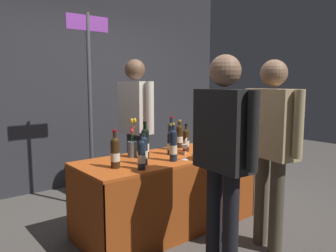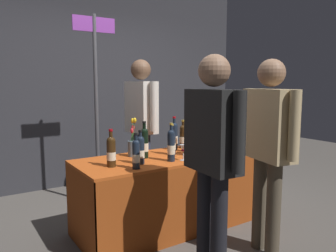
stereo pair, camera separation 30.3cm
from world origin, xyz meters
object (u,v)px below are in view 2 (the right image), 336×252
object	(u,v)px
vendor_presenter	(141,118)
flower_vase	(133,145)
tasting_table	(168,177)
taster_foreground_right	(213,147)
booth_signpost	(96,93)
featured_wine_bottle	(136,154)
wine_glass_near_vendor	(183,149)
display_bottle_0	(111,151)

from	to	relation	value
vendor_presenter	flower_vase	bearing A→B (deg)	-39.62
tasting_table	taster_foreground_right	distance (m)	1.06
booth_signpost	vendor_presenter	bearing A→B (deg)	-22.44
flower_vase	featured_wine_bottle	bearing A→B (deg)	-113.70
wine_glass_near_vendor	booth_signpost	xyz separation A→B (m)	(-0.38, 1.19, 0.50)
featured_wine_bottle	vendor_presenter	world-z (taller)	vendor_presenter
display_bottle_0	booth_signpost	size ratio (longest dim) A/B	0.15
flower_vase	booth_signpost	xyz separation A→B (m)	(-0.06, 0.78, 0.50)
display_bottle_0	vendor_presenter	size ratio (longest dim) A/B	0.19
featured_wine_bottle	taster_foreground_right	xyz separation A→B (m)	(0.27, -0.66, 0.13)
featured_wine_bottle	vendor_presenter	distance (m)	1.21
tasting_table	wine_glass_near_vendor	distance (m)	0.40
display_bottle_0	taster_foreground_right	world-z (taller)	taster_foreground_right
wine_glass_near_vendor	booth_signpost	bearing A→B (deg)	107.60
vendor_presenter	taster_foreground_right	distance (m)	1.72
tasting_table	taster_foreground_right	bearing A→B (deg)	-103.40
tasting_table	wine_glass_near_vendor	bearing A→B (deg)	-85.22
tasting_table	featured_wine_bottle	bearing A→B (deg)	-151.82
wine_glass_near_vendor	flower_vase	distance (m)	0.52
wine_glass_near_vendor	tasting_table	bearing A→B (deg)	94.78
display_bottle_0	flower_vase	xyz separation A→B (m)	(0.34, 0.27, -0.02)
flower_vase	tasting_table	bearing A→B (deg)	-32.26
display_bottle_0	vendor_presenter	world-z (taller)	vendor_presenter
wine_glass_near_vendor	vendor_presenter	world-z (taller)	vendor_presenter
tasting_table	wine_glass_near_vendor	xyz separation A→B (m)	(0.02, -0.23, 0.33)
tasting_table	taster_foreground_right	size ratio (longest dim) A/B	1.10
featured_wine_bottle	wine_glass_near_vendor	xyz separation A→B (m)	(0.51, 0.03, -0.02)
display_bottle_0	tasting_table	bearing A→B (deg)	7.20
tasting_table	flower_vase	xyz separation A→B (m)	(-0.30, 0.19, 0.33)
display_bottle_0	wine_glass_near_vendor	xyz separation A→B (m)	(0.66, -0.15, -0.03)
vendor_presenter	taster_foreground_right	world-z (taller)	vendor_presenter
vendor_presenter	taster_foreground_right	bearing A→B (deg)	-15.24
featured_wine_bottle	wine_glass_near_vendor	size ratio (longest dim) A/B	2.06
taster_foreground_right	booth_signpost	distance (m)	1.92
display_bottle_0	flower_vase	size ratio (longest dim) A/B	0.86
display_bottle_0	booth_signpost	xyz separation A→B (m)	(0.28, 1.04, 0.47)
booth_signpost	display_bottle_0	bearing A→B (deg)	-104.97
flower_vase	display_bottle_0	bearing A→B (deg)	-142.03
display_bottle_0	featured_wine_bottle	bearing A→B (deg)	-51.82
vendor_presenter	booth_signpost	size ratio (longest dim) A/B	0.78
flower_vase	vendor_presenter	xyz separation A→B (m)	(0.42, 0.58, 0.20)
vendor_presenter	wine_glass_near_vendor	bearing A→B (deg)	-9.65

